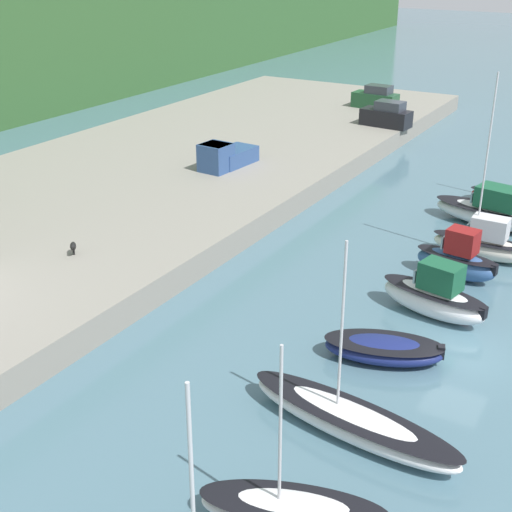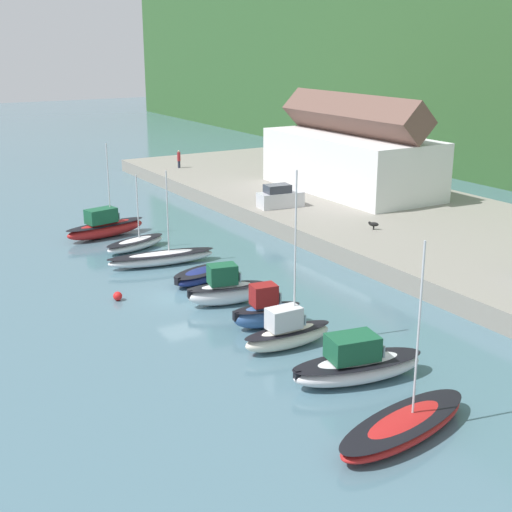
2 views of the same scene
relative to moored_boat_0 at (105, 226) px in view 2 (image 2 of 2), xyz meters
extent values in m
plane|color=slate|center=(17.03, -0.82, -0.95)|extent=(320.00, 320.00, 0.00)
cube|color=gray|center=(17.03, 24.23, -0.23)|extent=(94.27, 22.95, 1.45)
cube|color=white|center=(0.55, 26.23, 3.36)|extent=(19.36, 9.22, 5.72)
cube|color=brown|center=(0.55, 26.23, 8.31)|extent=(19.75, 4.17, 4.17)
ellipsoid|color=red|center=(-0.01, 0.06, -0.28)|extent=(3.32, 7.60, 1.34)
ellipsoid|color=black|center=(-0.01, 0.06, 0.19)|extent=(3.43, 7.76, 0.12)
cube|color=#195638|center=(0.06, -0.30, 1.01)|extent=(1.90, 2.81, 1.24)
cube|color=#8CA5B2|center=(-0.23, 1.11, 0.82)|extent=(1.26, 0.35, 0.62)
cylinder|color=silver|center=(-0.12, 0.60, 3.77)|extent=(0.10, 0.10, 6.77)
ellipsoid|color=white|center=(5.03, 0.81, -0.48)|extent=(3.45, 5.86, 0.94)
ellipsoid|color=black|center=(5.03, 0.81, -0.15)|extent=(3.55, 5.99, 0.12)
cylinder|color=silver|center=(4.89, 1.21, 2.60)|extent=(0.10, 0.10, 5.23)
ellipsoid|color=white|center=(9.86, 1.02, -0.44)|extent=(2.93, 8.37, 1.02)
ellipsoid|color=black|center=(9.86, 1.02, -0.08)|extent=(3.03, 8.55, 0.12)
cylinder|color=silver|center=(9.94, 1.62, 3.18)|extent=(0.10, 0.10, 6.22)
ellipsoid|color=navy|center=(15.03, 1.84, -0.47)|extent=(3.50, 5.25, 0.96)
ellipsoid|color=black|center=(15.03, 1.84, -0.13)|extent=(3.61, 5.37, 0.12)
cube|color=black|center=(15.76, -0.34, -0.28)|extent=(0.43, 0.38, 0.56)
ellipsoid|color=white|center=(19.81, 1.28, -0.22)|extent=(2.68, 5.37, 1.45)
ellipsoid|color=black|center=(19.81, 1.28, 0.29)|extent=(2.76, 5.48, 0.12)
cube|color=#195638|center=(19.76, 1.03, 1.14)|extent=(1.59, 2.01, 1.26)
cube|color=#8CA5B2|center=(19.97, 2.06, 0.95)|extent=(1.12, 0.33, 0.63)
cube|color=black|center=(19.31, -1.10, 0.07)|extent=(0.41, 0.35, 0.56)
ellipsoid|color=#33568E|center=(24.40, 1.55, -0.23)|extent=(2.04, 4.38, 1.44)
ellipsoid|color=black|center=(24.40, 1.55, 0.28)|extent=(2.11, 4.47, 0.12)
cube|color=maroon|center=(24.37, 1.34, 1.12)|extent=(1.30, 1.61, 1.26)
cube|color=#8CA5B2|center=(24.49, 2.22, 0.93)|extent=(1.00, 0.23, 0.63)
cube|color=black|center=(24.13, -0.43, 0.06)|extent=(0.39, 0.33, 0.56)
ellipsoid|color=white|center=(27.56, 0.99, -0.34)|extent=(1.57, 5.40, 1.22)
ellipsoid|color=black|center=(27.56, 0.99, 0.09)|extent=(1.64, 5.51, 0.12)
cube|color=silver|center=(27.56, 0.72, 0.88)|extent=(1.15, 1.90, 1.21)
cube|color=#8CA5B2|center=(27.57, 1.81, 0.70)|extent=(1.02, 0.11, 0.60)
cylinder|color=silver|center=(27.56, 1.39, 4.66)|extent=(0.10, 0.10, 8.78)
ellipsoid|color=silver|center=(32.73, 1.82, -0.30)|extent=(3.45, 7.30, 1.29)
ellipsoid|color=black|center=(32.73, 1.82, 0.15)|extent=(3.57, 7.46, 0.12)
cube|color=#195638|center=(32.67, 1.47, 0.95)|extent=(2.08, 2.72, 1.22)
cube|color=#8CA5B2|center=(32.92, 2.83, 0.77)|extent=(1.50, 0.37, 0.61)
cube|color=black|center=(32.13, -1.46, -0.05)|extent=(0.40, 0.34, 0.56)
ellipsoid|color=red|center=(37.92, 0.23, -0.48)|extent=(3.82, 8.20, 0.94)
ellipsoid|color=black|center=(37.92, 0.23, -0.15)|extent=(3.95, 8.37, 0.12)
cylinder|color=silver|center=(37.80, 0.82, 3.90)|extent=(0.10, 0.10, 7.82)
cube|color=silver|center=(3.29, 15.96, 1.20)|extent=(2.24, 4.37, 1.40)
cube|color=#333842|center=(3.25, 15.65, 2.28)|extent=(1.77, 2.46, 0.76)
cylinder|color=#232838|center=(-20.77, 16.66, 0.92)|extent=(0.32, 0.32, 0.85)
cylinder|color=maroon|center=(-20.77, 16.66, 1.87)|extent=(0.40, 0.40, 1.05)
sphere|color=tan|center=(-20.77, 16.66, 2.52)|extent=(0.24, 0.24, 0.24)
cylinder|color=black|center=(14.21, 18.14, 0.64)|extent=(0.12, 0.12, 0.28)
ellipsoid|color=black|center=(14.21, 18.14, 0.96)|extent=(0.79, 0.76, 0.36)
sphere|color=black|center=(13.94, 17.90, 1.07)|extent=(0.22, 0.22, 0.22)
sphere|color=red|center=(15.53, -4.58, -0.65)|extent=(0.60, 0.60, 0.60)
camera|label=1|loc=(-9.48, -6.45, 15.01)|focal=50.00mm
camera|label=2|loc=(58.17, -19.23, 15.65)|focal=50.00mm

